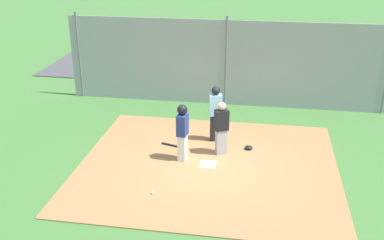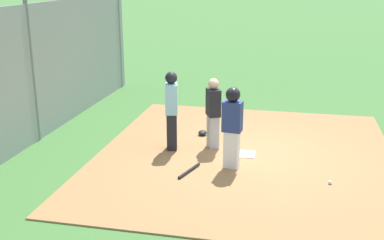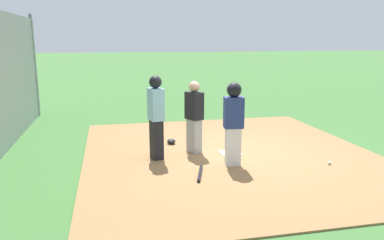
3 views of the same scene
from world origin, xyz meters
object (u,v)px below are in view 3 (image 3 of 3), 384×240
Objects in this scene: umpire at (156,115)px; baseball_bat at (200,174)px; catcher at (194,116)px; runner at (234,118)px; home_plate at (230,153)px; baseball at (329,163)px; catcher_mask at (171,141)px.

umpire is 1.65m from baseball_bat.
catcher is 2.01× the size of baseball_bat.
runner reaches higher than baseball_bat.
home_plate is 1.90m from umpire.
home_plate is 2.11m from baseball.
runner is at bearing -14.67° from home_plate.
catcher is 0.94m from umpire.
umpire is (0.28, -0.89, 0.10)m from catcher.
baseball reaches higher than home_plate.
home_plate is at bearing 46.97° from catcher_mask.
runner is at bearing -102.12° from baseball.
catcher_mask is (-1.08, 0.49, -0.88)m from umpire.
runner reaches higher than home_plate.
baseball_bat is at bearing 4.29° from catcher_mask.
runner is (1.04, 0.57, 0.13)m from catcher.
catcher_mask is 3.24× the size of baseball.
baseball is (-0.02, 2.73, 0.01)m from baseball_bat.
baseball_bat is at bearing -89.60° from baseball.
home_plate is at bearing -45.27° from catcher.
home_plate is 0.27× the size of catcher.
runner is 22.82× the size of baseball.
baseball_bat is (1.20, -0.99, 0.02)m from home_plate.
catcher is 0.96× the size of runner.
umpire reaches higher than home_plate.
catcher_mask is at bearing 35.01° from runner.
baseball is (1.46, 2.51, -0.80)m from catcher.
baseball_bat is 2.29m from catcher_mask.
catcher is 1.19m from catcher_mask.
catcher is at bearing 36.00° from runner.
runner reaches higher than catcher.
baseball_bat is (1.48, -0.22, -0.81)m from catcher.
baseball_bat is 10.87× the size of baseball.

